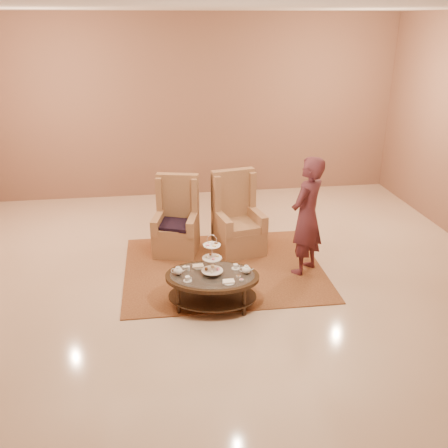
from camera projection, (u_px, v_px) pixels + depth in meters
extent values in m
plane|color=beige|center=(226.00, 287.00, 6.76)|extent=(8.00, 8.00, 0.00)
cube|color=silver|center=(226.00, 287.00, 6.76)|extent=(8.00, 8.00, 0.02)
cube|color=#90644E|center=(196.00, 108.00, 9.75)|extent=(8.00, 0.04, 3.50)
cube|color=brown|center=(223.00, 268.00, 7.26)|extent=(2.86, 2.39, 0.02)
cylinder|color=black|center=(178.00, 300.00, 6.09)|extent=(0.06, 0.06, 0.38)
cylinder|color=black|center=(244.00, 301.00, 6.05)|extent=(0.06, 0.06, 0.38)
cylinder|color=black|center=(183.00, 283.00, 6.48)|extent=(0.06, 0.06, 0.38)
cylinder|color=black|center=(244.00, 284.00, 6.44)|extent=(0.06, 0.06, 0.38)
cylinder|color=silver|center=(212.00, 257.00, 6.08)|extent=(0.01, 0.01, 0.48)
torus|color=silver|center=(212.00, 239.00, 5.99)|extent=(0.12, 0.03, 0.12)
cylinder|color=silver|center=(212.00, 270.00, 6.15)|extent=(0.31, 0.31, 0.01)
cylinder|color=silver|center=(212.00, 258.00, 6.08)|extent=(0.28, 0.28, 0.01)
cylinder|color=silver|center=(212.00, 245.00, 6.02)|extent=(0.25, 0.25, 0.01)
cylinder|color=#DD7184|center=(218.00, 269.00, 6.14)|extent=(0.04, 0.04, 0.03)
cylinder|color=#E0B970|center=(213.00, 266.00, 6.21)|extent=(0.04, 0.04, 0.03)
cylinder|color=brown|center=(206.00, 269.00, 6.14)|extent=(0.04, 0.04, 0.03)
cylinder|color=#EFE9CA|center=(212.00, 272.00, 6.07)|extent=(0.04, 0.04, 0.03)
ellipsoid|color=#E0B970|center=(217.00, 256.00, 6.09)|extent=(0.05, 0.05, 0.03)
ellipsoid|color=brown|center=(211.00, 254.00, 6.13)|extent=(0.05, 0.05, 0.03)
ellipsoid|color=#EFE9CA|center=(207.00, 257.00, 6.06)|extent=(0.05, 0.05, 0.03)
ellipsoid|color=#DD7184|center=(213.00, 259.00, 6.02)|extent=(0.05, 0.05, 0.03)
cube|color=brown|center=(216.00, 243.00, 6.04)|extent=(0.05, 0.04, 0.02)
cube|color=#EFE9CA|center=(209.00, 242.00, 6.06)|extent=(0.05, 0.04, 0.02)
cube|color=#DD7184|center=(208.00, 245.00, 5.98)|extent=(0.05, 0.04, 0.02)
cube|color=#E0B970|center=(214.00, 246.00, 5.97)|extent=(0.05, 0.04, 0.02)
ellipsoid|color=silver|center=(178.00, 271.00, 6.15)|extent=(0.13, 0.13, 0.09)
cylinder|color=silver|center=(178.00, 267.00, 6.13)|extent=(0.06, 0.06, 0.01)
sphere|color=silver|center=(178.00, 266.00, 6.13)|extent=(0.02, 0.02, 0.02)
cone|color=silver|center=(184.00, 271.00, 6.15)|extent=(0.07, 0.04, 0.05)
torus|color=silver|center=(173.00, 271.00, 6.15)|extent=(0.07, 0.02, 0.07)
ellipsoid|color=silver|center=(246.00, 270.00, 6.18)|extent=(0.13, 0.13, 0.09)
cylinder|color=silver|center=(246.00, 266.00, 6.16)|extent=(0.06, 0.06, 0.01)
sphere|color=silver|center=(246.00, 265.00, 6.16)|extent=(0.02, 0.02, 0.02)
cone|color=silver|center=(252.00, 269.00, 6.17)|extent=(0.07, 0.04, 0.05)
torus|color=silver|center=(242.00, 270.00, 6.18)|extent=(0.07, 0.02, 0.07)
cylinder|color=silver|center=(188.00, 281.00, 6.02)|extent=(0.12, 0.12, 0.01)
cylinder|color=silver|center=(187.00, 278.00, 6.01)|extent=(0.07, 0.07, 0.05)
torus|color=silver|center=(190.00, 279.00, 6.01)|extent=(0.04, 0.01, 0.03)
cylinder|color=silver|center=(236.00, 268.00, 6.32)|extent=(0.12, 0.12, 0.01)
cylinder|color=silver|center=(236.00, 266.00, 6.31)|extent=(0.07, 0.07, 0.05)
torus|color=silver|center=(239.00, 266.00, 6.31)|extent=(0.04, 0.01, 0.03)
cylinder|color=silver|center=(198.00, 267.00, 6.35)|extent=(0.18, 0.18, 0.01)
cube|color=white|center=(198.00, 266.00, 6.35)|extent=(0.14, 0.10, 0.02)
cylinder|color=silver|center=(229.00, 282.00, 5.98)|extent=(0.18, 0.18, 0.01)
cube|color=white|center=(229.00, 281.00, 5.98)|extent=(0.14, 0.10, 0.02)
cylinder|color=silver|center=(188.00, 268.00, 6.26)|extent=(0.05, 0.05, 0.06)
cylinder|color=silver|center=(241.00, 280.00, 6.03)|extent=(0.06, 0.06, 0.01)
cylinder|color=#DD7184|center=(241.00, 279.00, 6.03)|extent=(0.04, 0.04, 0.01)
cylinder|color=silver|center=(238.00, 276.00, 6.11)|extent=(0.06, 0.06, 0.01)
cylinder|color=brown|center=(238.00, 276.00, 6.11)|extent=(0.04, 0.04, 0.01)
cylinder|color=silver|center=(185.00, 267.00, 6.34)|extent=(0.06, 0.06, 0.01)
cylinder|color=#EFE9CA|center=(184.00, 266.00, 6.34)|extent=(0.04, 0.04, 0.01)
cube|color=#A5754D|center=(176.00, 241.00, 7.69)|extent=(0.77, 0.77, 0.38)
cube|color=#A5754D|center=(175.00, 228.00, 7.56)|extent=(0.66, 0.66, 0.09)
cube|color=#A5754D|center=(179.00, 210.00, 7.78)|extent=(0.65, 0.27, 1.19)
cube|color=#A5754D|center=(160.00, 194.00, 7.67)|extent=(0.14, 0.22, 0.55)
cube|color=#A5754D|center=(195.00, 195.00, 7.62)|extent=(0.14, 0.22, 0.55)
cube|color=#A5754D|center=(158.00, 223.00, 7.55)|extent=(0.24, 0.59, 0.24)
cube|color=#A5754D|center=(193.00, 224.00, 7.51)|extent=(0.24, 0.59, 0.24)
cube|color=black|center=(175.00, 225.00, 7.51)|extent=(0.64, 0.61, 0.05)
cube|color=#A5754D|center=(239.00, 240.00, 7.72)|extent=(0.79, 0.79, 0.40)
cube|color=#A5754D|center=(240.00, 226.00, 7.58)|extent=(0.67, 0.67, 0.10)
cube|color=#A5754D|center=(233.00, 208.00, 7.80)|extent=(0.69, 0.26, 1.25)
cube|color=#A5754D|center=(216.00, 193.00, 7.57)|extent=(0.14, 0.23, 0.58)
cube|color=#A5754D|center=(251.00, 189.00, 7.74)|extent=(0.14, 0.23, 0.58)
cube|color=#A5754D|center=(223.00, 223.00, 7.46)|extent=(0.23, 0.62, 0.25)
cube|color=#A5754D|center=(257.00, 219.00, 7.64)|extent=(0.23, 0.62, 0.25)
imported|color=#50222A|center=(307.00, 216.00, 6.86)|extent=(0.73, 0.72, 1.69)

